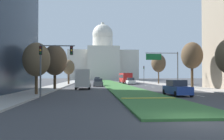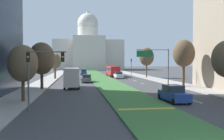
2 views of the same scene
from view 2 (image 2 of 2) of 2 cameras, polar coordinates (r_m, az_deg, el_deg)
The scene contains 21 objects.
ground_plane at distance 73.04m, azimuth -3.41°, elevation -1.37°, with size 278.34×278.34×0.00m, color #3D3D3F.
grass_median at distance 66.75m, azimuth -2.97°, elevation -1.62°, with size 5.50×113.87×0.14m, color #386B33.
median_curb_nose at distance 21.60m, azimuth 8.00°, elevation -8.87°, with size 4.95×0.50×0.04m, color gold.
lane_dashes_right at distance 56.77m, azimuth 4.71°, elevation -2.32°, with size 0.16×63.50×0.01m.
sidewalk_left at distance 60.54m, azimuth -14.30°, elevation -2.04°, with size 4.00×113.87×0.15m, color #9E9991.
sidewalk_right at distance 62.92m, azimuth 8.96°, elevation -1.85°, with size 4.00×113.87×0.15m, color #9E9991.
capitol_building at distance 135.30m, azimuth -5.56°, elevation 4.38°, with size 36.28×26.99×31.62m.
traffic_light_near_left at distance 21.91m, azimuth -16.62°, elevation 0.79°, with size 3.34×0.35×5.20m.
traffic_light_far_right at distance 73.33m, azimuth 4.46°, elevation 1.23°, with size 0.28×0.35×5.20m.
overhead_guide_sign at distance 44.23m, azimuth 10.16°, elevation 2.50°, with size 5.99×0.20×6.50m.
street_tree_left_near at distance 26.84m, azimuth -19.90°, elevation 1.38°, with size 3.05×3.05×5.93m.
street_tree_left_mid at distance 38.50m, azimuth -15.93°, elevation 2.54°, with size 3.87×3.87×7.11m.
street_tree_right_mid at distance 41.69m, azimuth 16.24°, elevation 3.66°, with size 3.53×3.53×7.77m.
street_tree_left_far at distance 60.46m, azimuth -13.03°, elevation 1.95°, with size 2.91×2.91×6.15m.
street_tree_right_far at distance 64.72m, azimuth 7.98°, elevation 3.05°, with size 3.78×3.78×7.87m.
sedan_lead_stopped at distance 26.81m, azimuth 14.04°, elevation -5.38°, with size 2.07×4.63×1.75m.
sedan_midblock at distance 50.27m, azimuth -5.86°, elevation -1.99°, with size 2.16×4.56×1.63m.
sedan_distant at distance 61.91m, azimuth 1.52°, elevation -1.21°, with size 1.99×4.27×1.73m.
sedan_far_horizon at distance 78.82m, azimuth -6.57°, elevation -0.54°, with size 1.89×4.26×1.76m.
box_truck_delivery at distance 39.71m, azimuth -9.26°, elevation -1.74°, with size 2.40×6.40×3.20m.
city_bus at distance 70.08m, azimuth 0.19°, elevation -0.06°, with size 2.62×11.00×2.95m.
Camera 2 is at (-5.88, -9.42, 4.20)m, focal length 39.59 mm.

